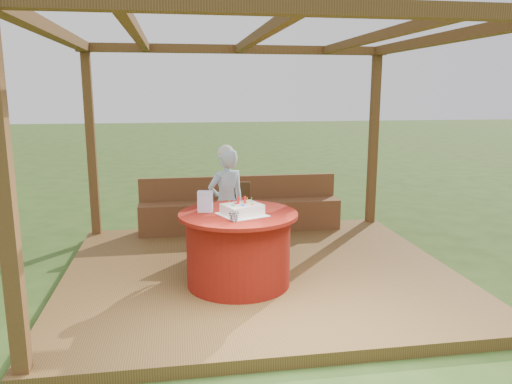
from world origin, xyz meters
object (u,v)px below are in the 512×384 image
table (238,248)px  bench (240,213)px  gift_bag (205,201)px  chair (234,212)px  birthday_cake (242,209)px  drinking_glass (234,217)px  elderly_woman (226,201)px

table → bench: bearing=82.0°
bench → gift_bag: 2.22m
chair → birthday_cake: (-0.08, -1.40, 0.37)m
gift_bag → bench: bearing=82.4°
table → drinking_glass: size_ratio=12.53×
birthday_cake → chair: bearing=86.9°
gift_bag → drinking_glass: (0.26, -0.46, -0.06)m
bench → table: (-0.30, -2.14, 0.14)m
chair → elderly_woman: 0.42m
table → elderly_woman: elderly_woman is taller
birthday_cake → table: bearing=106.8°
table → birthday_cake: size_ratio=2.26×
birthday_cake → elderly_woman: bearing=92.9°
table → birthday_cake: bearing=-73.2°
chair → elderly_woman: bearing=-112.2°
table → chair: bearing=85.3°
chair → birthday_cake: size_ratio=1.55×
table → drinking_glass: drinking_glass is taller
elderly_woman → table: bearing=-88.5°
chair → elderly_woman: (-0.13, -0.32, 0.23)m
chair → drinking_glass: size_ratio=8.60×
elderly_woman → gift_bag: elderly_woman is taller
birthday_cake → gift_bag: size_ratio=2.52×
bench → birthday_cake: (-0.27, -2.24, 0.59)m
bench → elderly_woman: (-0.33, -1.16, 0.45)m
chair → gift_bag: 1.35m
elderly_woman → drinking_glass: 1.34m
birthday_cake → bench: bearing=83.1°
bench → chair: chair is taller
table → elderly_woman: bearing=91.5°
bench → gift_bag: size_ratio=13.40×
chair → bench: bearing=76.8°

